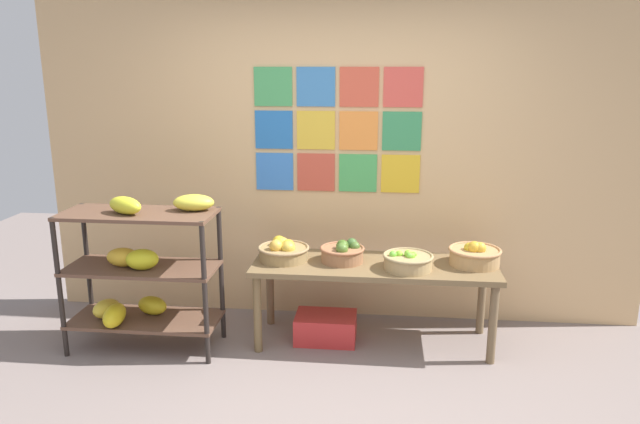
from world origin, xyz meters
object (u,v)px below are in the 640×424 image
at_px(display_table, 374,272).
at_px(produce_crate_under_table, 326,328).
at_px(fruit_basket_back_right, 343,252).
at_px(fruit_basket_right, 408,261).
at_px(fruit_basket_centre, 475,255).
at_px(banana_shelf_unit, 141,267).
at_px(fruit_basket_back_left, 284,250).

distance_m(display_table, produce_crate_under_table, 0.57).
relative_size(fruit_basket_back_right, produce_crate_under_table, 0.72).
xyz_separation_m(fruit_basket_back_right, fruit_basket_right, (0.47, -0.12, -0.01)).
xyz_separation_m(display_table, fruit_basket_centre, (0.72, 0.04, 0.15)).
height_order(banana_shelf_unit, produce_crate_under_table, banana_shelf_unit).
distance_m(fruit_basket_right, fruit_basket_back_left, 0.92).
distance_m(display_table, fruit_basket_back_left, 0.69).
bearing_deg(display_table, produce_crate_under_table, -177.86).
height_order(fruit_basket_right, fruit_basket_centre, fruit_basket_centre).
bearing_deg(fruit_basket_right, fruit_basket_back_right, 165.78).
xyz_separation_m(fruit_basket_back_right, produce_crate_under_table, (-0.12, -0.03, -0.59)).
relative_size(banana_shelf_unit, fruit_basket_back_right, 3.51).
xyz_separation_m(fruit_basket_right, produce_crate_under_table, (-0.59, 0.09, -0.58)).
xyz_separation_m(fruit_basket_back_right, fruit_basket_back_left, (-0.44, 0.00, -0.00)).
bearing_deg(fruit_basket_back_right, fruit_basket_back_left, 179.88).
distance_m(fruit_basket_back_right, produce_crate_under_table, 0.61).
xyz_separation_m(fruit_basket_right, fruit_basket_centre, (0.48, 0.15, 0.01)).
height_order(banana_shelf_unit, display_table, banana_shelf_unit).
bearing_deg(banana_shelf_unit, display_table, 8.95).
xyz_separation_m(fruit_basket_back_right, fruit_basket_centre, (0.95, 0.03, 0.00)).
xyz_separation_m(display_table, fruit_basket_back_left, (-0.67, 0.02, 0.14)).
relative_size(display_table, produce_crate_under_table, 3.90).
relative_size(fruit_basket_back_right, fruit_basket_back_left, 0.85).
bearing_deg(produce_crate_under_table, fruit_basket_back_left, 174.49).
bearing_deg(fruit_basket_right, produce_crate_under_table, 171.46).
bearing_deg(fruit_basket_back_left, banana_shelf_unit, -164.25).
bearing_deg(fruit_basket_back_left, display_table, -1.48).
bearing_deg(fruit_basket_back_right, display_table, -4.07).
bearing_deg(produce_crate_under_table, display_table, 2.14).
bearing_deg(produce_crate_under_table, fruit_basket_centre, 3.10).
distance_m(display_table, fruit_basket_centre, 0.74).
height_order(fruit_basket_centre, fruit_basket_back_left, fruit_basket_centre).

